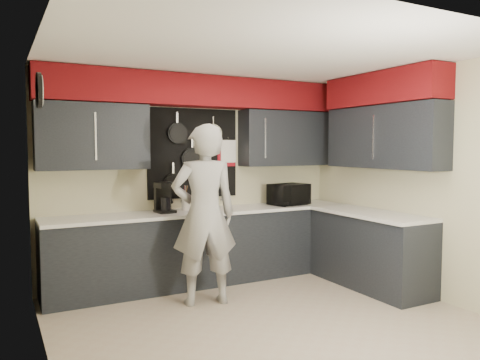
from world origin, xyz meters
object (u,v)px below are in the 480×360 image
coffee_maker (164,197)px  microwave (289,194)px  person (204,215)px  utensil_crock (186,205)px  knife_block (210,202)px

coffee_maker → microwave: bearing=-8.2°
microwave → person: person is taller
utensil_crock → microwave: bearing=-4.7°
utensil_crock → coffee_maker: bearing=-172.6°
utensil_crock → person: 0.81m
microwave → knife_block: 1.18m
utensil_crock → coffee_maker: (-0.29, -0.04, 0.12)m
knife_block → coffee_maker: (-0.56, 0.08, 0.09)m
microwave → coffee_maker: size_ratio=1.41×
knife_block → utensil_crock: knife_block is taller
microwave → person: bearing=-166.5°
coffee_maker → person: size_ratio=0.19×
microwave → coffee_maker: bearing=167.1°
utensil_crock → coffee_maker: 0.32m
person → coffee_maker: bearing=-65.3°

